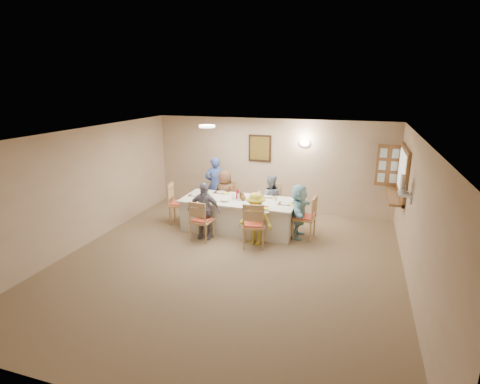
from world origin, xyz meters
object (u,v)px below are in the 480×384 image
(chair_left_end, at_px, (180,203))
(diner_back_left, at_px, (225,194))
(serving_hatch, at_px, (403,173))
(chair_front_right, at_px, (254,224))
(chair_back_right, at_px, (271,203))
(diner_right_end, at_px, (299,211))
(desk_fan, at_px, (404,186))
(diner_front_left, at_px, (204,210))
(dining_table, at_px, (239,215))
(condiment_ketchup, at_px, (238,193))
(diner_front_right, at_px, (256,219))
(caregiver, at_px, (215,184))
(chair_back_left, at_px, (226,199))
(chair_front_left, at_px, (202,220))
(diner_back_right, at_px, (270,199))
(chair_right_end, at_px, (304,217))

(chair_left_end, height_order, diner_back_left, diner_back_left)
(serving_hatch, distance_m, chair_front_right, 3.44)
(chair_back_right, height_order, diner_right_end, diner_right_end)
(serving_hatch, height_order, desk_fan, serving_hatch)
(diner_back_left, height_order, diner_front_left, diner_front_left)
(dining_table, height_order, chair_left_end, chair_left_end)
(condiment_ketchup, bearing_deg, diner_back_left, 131.26)
(serving_hatch, relative_size, diner_front_right, 1.29)
(chair_back_right, xyz_separation_m, caregiver, (-1.65, 0.35, 0.27))
(chair_back_right, bearing_deg, chair_back_left, -174.20)
(chair_back_left, distance_m, chair_front_left, 1.60)
(chair_front_left, height_order, diner_front_right, diner_front_right)
(diner_front_left, height_order, condiment_ketchup, diner_front_left)
(desk_fan, distance_m, diner_front_right, 3.00)
(chair_back_right, bearing_deg, diner_back_right, -84.20)
(diner_back_left, distance_m, diner_back_right, 1.20)
(diner_right_end, bearing_deg, chair_back_right, 45.31)
(caregiver, bearing_deg, serving_hatch, 144.36)
(chair_front_right, xyz_separation_m, chair_left_end, (-2.15, 0.80, 0.00))
(caregiver, bearing_deg, diner_back_left, 104.26)
(chair_front_right, distance_m, chair_right_end, 1.24)
(chair_right_end, relative_size, diner_front_left, 0.77)
(diner_front_left, bearing_deg, chair_right_end, 12.94)
(chair_back_right, xyz_separation_m, chair_front_right, (0.00, -1.60, 0.03))
(serving_hatch, distance_m, diner_back_right, 3.08)
(chair_left_end, relative_size, chair_right_end, 1.03)
(diner_back_right, xyz_separation_m, condiment_ketchup, (-0.64, -0.64, 0.27))
(chair_left_end, xyz_separation_m, diner_right_end, (2.97, 0.00, 0.11))
(desk_fan, distance_m, chair_front_right, 3.03)
(chair_front_left, distance_m, diner_back_left, 1.49)
(chair_back_left, bearing_deg, diner_right_end, -13.31)
(serving_hatch, bearing_deg, diner_back_right, 179.51)
(desk_fan, relative_size, diner_back_left, 0.24)
(chair_right_end, bearing_deg, diner_right_end, -84.39)
(serving_hatch, height_order, diner_right_end, serving_hatch)
(chair_back_left, distance_m, chair_back_right, 1.20)
(desk_fan, relative_size, caregiver, 0.20)
(chair_back_left, relative_size, condiment_ketchup, 3.59)
(diner_back_right, bearing_deg, chair_front_right, 78.51)
(diner_front_right, bearing_deg, diner_right_end, 44.68)
(chair_front_left, relative_size, diner_front_left, 0.72)
(caregiver, bearing_deg, chair_back_right, 138.53)
(desk_fan, height_order, chair_left_end, desk_fan)
(serving_hatch, height_order, chair_left_end, serving_hatch)
(chair_back_right, height_order, diner_back_left, diner_back_left)
(chair_back_right, bearing_deg, diner_front_right, -84.20)
(diner_right_end, xyz_separation_m, caregiver, (-2.47, 1.15, 0.13))
(diner_front_left, height_order, diner_front_right, diner_front_left)
(chair_back_right, bearing_deg, chair_right_end, -34.30)
(chair_left_end, height_order, caregiver, caregiver)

